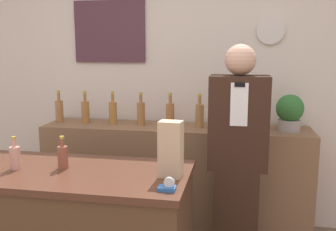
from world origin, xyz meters
TOP-DOWN VIEW (x-y plane):
  - back_wall at (-0.00, 2.00)m, footprint 5.20×0.09m
  - back_shelf at (0.10, 1.70)m, footprint 2.36×0.47m
  - shopkeeper at (0.65, 1.20)m, footprint 0.42×0.27m
  - potted_plant at (1.07, 1.69)m, footprint 0.23×0.23m
  - paper_bag at (0.27, 0.53)m, footprint 0.14×0.11m
  - tape_dispenser at (0.30, 0.31)m, footprint 0.09×0.06m
  - counter_bottle_1 at (-0.68, 0.49)m, footprint 0.06×0.06m
  - counter_bottle_2 at (-0.40, 0.55)m, footprint 0.06×0.06m
  - shelf_bottle_0 at (-1.00, 1.72)m, footprint 0.07×0.07m
  - shelf_bottle_1 at (-0.74, 1.71)m, footprint 0.07×0.07m
  - shelf_bottle_2 at (-0.47, 1.71)m, footprint 0.07×0.07m
  - shelf_bottle_3 at (-0.21, 1.71)m, footprint 0.07×0.07m
  - shelf_bottle_4 at (0.06, 1.72)m, footprint 0.07×0.07m
  - shelf_bottle_5 at (0.32, 1.69)m, footprint 0.07×0.07m
  - shelf_bottle_6 at (0.58, 1.70)m, footprint 0.07×0.07m
  - shelf_bottle_7 at (0.85, 1.72)m, footprint 0.07×0.07m

SIDE VIEW (x-z plane):
  - back_shelf at x=0.10m, z-range 0.00..0.96m
  - shopkeeper at x=0.65m, z-range 0.00..1.67m
  - tape_dispenser at x=0.30m, z-range 0.90..0.97m
  - counter_bottle_1 at x=-0.68m, z-range 0.89..1.09m
  - counter_bottle_2 at x=-0.40m, z-range 0.89..1.09m
  - shelf_bottle_0 at x=-1.00m, z-range 0.92..1.22m
  - shelf_bottle_1 at x=-0.74m, z-range 0.92..1.22m
  - shelf_bottle_2 at x=-0.47m, z-range 0.92..1.22m
  - shelf_bottle_3 at x=-0.21m, z-range 0.92..1.22m
  - shelf_bottle_4 at x=0.06m, z-range 0.92..1.22m
  - shelf_bottle_5 at x=0.32m, z-range 0.92..1.22m
  - shelf_bottle_6 at x=0.58m, z-range 0.92..1.22m
  - shelf_bottle_7 at x=0.85m, z-range 0.92..1.22m
  - paper_bag at x=0.27m, z-range 0.91..1.24m
  - potted_plant at x=1.07m, z-range 0.97..1.28m
  - back_wall at x=0.00m, z-range 0.01..2.71m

